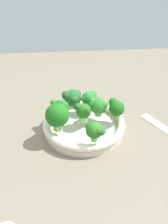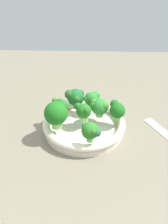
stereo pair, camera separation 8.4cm
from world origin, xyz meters
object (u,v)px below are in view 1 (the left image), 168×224
Objects in this scene: bowl at (84,126)px; broccoli_floret_0 at (98,106)px; broccoli_floret_5 at (72,98)px; broccoli_floret_7 at (95,130)px; broccoli_floret_2 at (58,113)px; broccoli_floret_1 at (116,108)px; broccoli_floret_3 at (58,107)px; broccoli_floret_6 at (83,111)px; broccoli_floret_4 at (89,99)px.

broccoli_floret_0 is (-2.48, 4.36, 5.28)cm from bowl.
bowl is at bearing 22.03° from broccoli_floret_5.
broccoli_floret_2 is at bearing -125.05° from broccoli_floret_7.
broccoli_floret_3 is (-1.76, -16.73, -0.01)cm from broccoli_floret_1.
broccoli_floret_6 is (-2.62, 7.08, -1.43)cm from broccoli_floret_2.
bowl is 4.41× the size of broccoli_floret_3.
broccoli_floret_3 is at bearing -66.60° from broccoli_floret_4.
broccoli_floret_0 is 4.85cm from broccoli_floret_4.
broccoli_floret_0 is 5.25cm from broccoli_floret_1.
broccoli_floret_0 is at bearing 118.94° from broccoli_floret_6.
broccoli_floret_3 is 10.35cm from broccoli_floret_4.
broccoli_floret_0 reaches higher than broccoli_floret_7.
broccoli_floret_1 reaches higher than bowl.
broccoli_floret_6 is (7.31, 2.71, -0.15)cm from broccoli_floret_5.
broccoli_floret_5 is at bearing -123.21° from broccoli_floret_0.
broccoli_floret_0 and broccoli_floret_1 have the same top height.
broccoli_floret_1 is 9.64cm from broccoli_floret_6.
broccoli_floret_7 is (9.24, 2.06, 5.23)cm from bowl.
broccoli_floret_3 is at bearing -44.05° from broccoli_floret_5.
broccoli_floret_6 reaches higher than bowl.
broccoli_floret_4 is 16.04cm from broccoli_floret_7.
broccoli_floret_2 reaches higher than broccoli_floret_3.
bowl is 4.12× the size of broccoli_floret_1.
broccoli_floret_0 is 0.96× the size of broccoli_floret_5.
broccoli_floret_2 is 11.52cm from broccoli_floret_7.
broccoli_floret_7 is at bearing -11.12° from broccoli_floret_0.
broccoli_floret_3 is 1.00× the size of broccoli_floret_4.
broccoli_floret_4 is 7.24cm from broccoli_floret_6.
bowl is at bearing -60.39° from broccoli_floret_0.
broccoli_floret_4 and broccoli_floret_6 have the same top height.
bowl is 4.35× the size of broccoli_floret_6.
broccoli_floret_5 is at bearing 135.95° from broccoli_floret_3.
broccoli_floret_6 is (0.97, -9.59, -0.06)cm from broccoli_floret_1.
broccoli_floret_5 is 7.80cm from broccoli_floret_6.
bowl is 9.50cm from broccoli_floret_5.
bowl is 4.42× the size of broccoli_floret_4.
broccoli_floret_7 reaches higher than broccoli_floret_4.
broccoli_floret_6 is (6.85, -2.36, 0.09)cm from broccoli_floret_4.
broccoli_floret_3 is 0.99× the size of broccoli_floret_6.
broccoli_floret_3 is (-0.20, -11.72, 0.01)cm from broccoli_floret_0.
broccoli_floret_3 is 7.65cm from broccoli_floret_6.
broccoli_floret_5 reaches higher than broccoli_floret_0.
broccoli_floret_3 is 0.97× the size of broccoli_floret_7.
broccoli_floret_0 is 11.73cm from broccoli_floret_3.
broccoli_floret_5 is at bearing 156.27° from broccoli_floret_2.
broccoli_floret_7 is at bearing -0.30° from broccoli_floret_4.
broccoli_floret_4 is (-9.47, 9.44, -1.52)cm from broccoli_floret_2.
broccoli_floret_2 is (5.16, -11.67, 1.39)cm from broccoli_floret_0.
broccoli_floret_5 reaches higher than broccoli_floret_4.
broccoli_floret_7 is (10.16, -7.32, -0.07)cm from broccoli_floret_1.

